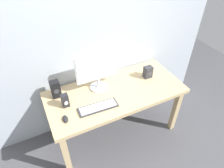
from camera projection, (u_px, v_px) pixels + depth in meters
The scene contains 9 objects.
ground_plane at pixel (115, 130), 2.75m from camera, with size 6.00×6.00×0.00m, color #4C4C51.
wall_back at pixel (99, 12), 2.06m from camera, with size 3.06×0.04×3.00m, color #B2BCC6.
desk at pixel (115, 96), 2.34m from camera, with size 1.58×0.71×0.73m.
monitor at pixel (97, 70), 2.18m from camera, with size 0.49×0.20×0.45m.
keyboard_primary at pixel (98, 107), 2.08m from camera, with size 0.42×0.15×0.02m.
mouse at pixel (65, 119), 1.95m from camera, with size 0.05×0.10×0.03m, color #232328.
speaker_right at pixel (148, 72), 2.44m from camera, with size 0.10×0.08×0.15m.
speaker_left at pixel (56, 89), 2.15m from camera, with size 0.10×0.09×0.20m.
audio_controller at pixel (65, 101), 2.05m from camera, with size 0.07×0.07×0.16m.
Camera 1 is at (-0.78, -1.51, 2.25)m, focal length 32.04 mm.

